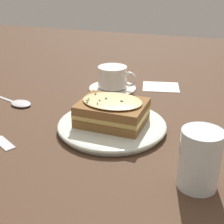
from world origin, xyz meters
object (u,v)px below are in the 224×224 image
at_px(teacup_with_saucer, 113,79).
at_px(water_glass, 200,159).
at_px(napkin, 161,87).
at_px(dinner_plate, 112,125).
at_px(spoon, 19,103).
at_px(sandwich, 112,111).

relative_size(teacup_with_saucer, water_glass, 1.46).
distance_m(water_glass, napkin, 0.49).
height_order(dinner_plate, teacup_with_saucer, teacup_with_saucer).
xyz_separation_m(water_glass, napkin, (-0.16, 0.46, -0.05)).
xyz_separation_m(dinner_plate, teacup_with_saucer, (-0.09, 0.25, 0.02)).
height_order(dinner_plate, napkin, dinner_plate).
xyz_separation_m(dinner_plate, napkin, (0.05, 0.32, -0.01)).
bearing_deg(spoon, sandwich, 97.08).
xyz_separation_m(dinner_plate, spoon, (-0.29, 0.05, -0.00)).
bearing_deg(spoon, dinner_plate, 97.33).
height_order(water_glass, spoon, water_glass).
xyz_separation_m(dinner_plate, sandwich, (0.00, -0.00, 0.04)).
bearing_deg(spoon, water_glass, 85.56).
bearing_deg(teacup_with_saucer, water_glass, -47.00).
bearing_deg(napkin, spoon, -141.50).
bearing_deg(sandwich, water_glass, -35.34).
relative_size(sandwich, teacup_with_saucer, 1.00).
height_order(spoon, napkin, spoon).
bearing_deg(dinner_plate, napkin, 81.42).
height_order(dinner_plate, water_glass, water_glass).
bearing_deg(teacup_with_saucer, sandwich, -63.96).
bearing_deg(water_glass, dinner_plate, 144.51).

